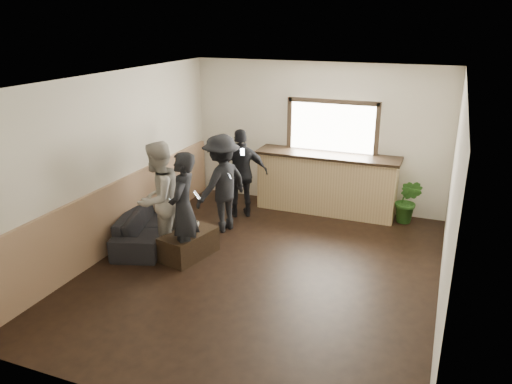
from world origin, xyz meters
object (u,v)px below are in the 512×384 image
at_px(cup_b, 186,236).
at_px(cup_a, 195,225).
at_px(sofa, 148,225).
at_px(person_a, 183,209).
at_px(person_b, 159,199).
at_px(person_c, 222,183).
at_px(potted_plant, 408,201).
at_px(bar_counter, 327,179).
at_px(person_d, 242,173).
at_px(coffee_table, 189,244).

bearing_deg(cup_b, cup_a, 98.33).
xyz_separation_m(sofa, cup_a, (0.94, -0.07, 0.18)).
xyz_separation_m(person_a, person_b, (-0.52, 0.15, 0.04)).
bearing_deg(person_c, potted_plant, 135.85).
bearing_deg(bar_counter, sofa, -135.37).
height_order(sofa, person_c, person_c).
distance_m(bar_counter, person_a, 3.25).
bearing_deg(person_d, coffee_table, 58.42).
distance_m(sofa, person_a, 1.23).
relative_size(cup_a, person_c, 0.07).
bearing_deg(person_a, person_c, 168.31).
distance_m(person_b, person_c, 1.30).
bearing_deg(potted_plant, person_d, -165.49).
bearing_deg(person_c, person_a, 19.11).
bearing_deg(sofa, person_b, -142.05).
xyz_separation_m(sofa, person_d, (1.03, 1.61, 0.56)).
relative_size(sofa, person_c, 1.08).
distance_m(cup_a, potted_plant, 3.90).
xyz_separation_m(sofa, person_c, (0.97, 0.87, 0.59)).
relative_size(cup_b, potted_plant, 0.11).
relative_size(bar_counter, cup_a, 21.12).
relative_size(bar_counter, sofa, 1.45).
height_order(coffee_table, person_d, person_d).
distance_m(potted_plant, person_b, 4.46).
relative_size(cup_a, person_a, 0.07).
height_order(cup_b, potted_plant, potted_plant).
height_order(bar_counter, person_c, bar_counter).
xyz_separation_m(person_a, person_d, (0.06, 2.07, -0.04)).
relative_size(sofa, person_b, 1.03).
xyz_separation_m(cup_b, person_b, (-0.55, 0.17, 0.46)).
bearing_deg(coffee_table, sofa, 163.15).
bearing_deg(coffee_table, cup_b, -71.01).
distance_m(coffee_table, person_d, 2.00).
bearing_deg(cup_a, person_a, -85.80).
relative_size(cup_b, person_d, 0.06).
bearing_deg(cup_a, sofa, 175.94).
relative_size(person_a, person_d, 1.05).
height_order(sofa, potted_plant, potted_plant).
height_order(bar_counter, sofa, bar_counter).
distance_m(cup_a, person_c, 1.02).
xyz_separation_m(bar_counter, person_a, (-1.48, -2.88, 0.23)).
relative_size(bar_counter, person_c, 1.57).
bearing_deg(person_d, sofa, 28.90).
distance_m(cup_a, person_a, 0.57).
relative_size(sofa, coffee_table, 2.05).
distance_m(cup_a, person_b, 0.71).
bearing_deg(cup_b, person_a, 145.33).
bearing_deg(cup_b, potted_plant, 43.78).
relative_size(sofa, person_a, 1.07).
bearing_deg(person_d, cup_b, 60.60).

